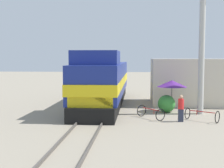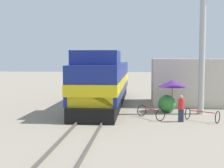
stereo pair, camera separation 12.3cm
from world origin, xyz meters
name	(u,v)px [view 2 (the right image)]	position (x,y,z in m)	size (l,w,h in m)	color
ground_plane	(100,111)	(0.00, 0.00, 0.00)	(120.00, 120.00, 0.00)	gray
rail_near	(90,110)	(-0.72, 0.00, 0.07)	(0.08, 36.24, 0.15)	#4C4742
rail_far	(110,110)	(0.72, 0.00, 0.07)	(0.08, 36.24, 0.15)	#4C4742
locomotive	(104,83)	(0.00, 2.82, 1.79)	(3.14, 15.72, 4.21)	black
utility_pole	(202,43)	(6.90, -0.51, 4.72)	(1.80, 0.39, 9.32)	#B2B2AD
vendor_umbrella	(172,84)	(5.06, 0.15, 1.97)	(2.05, 2.05, 2.21)	#4C4C4C
billboard_sign	(198,70)	(7.76, 5.50, 2.71)	(1.76, 0.12, 3.61)	#595959
shrub_cluster	(167,104)	(4.69, -0.09, 0.60)	(1.20, 1.20, 1.20)	#388C38
person_bystander	(181,108)	(5.24, -3.23, 0.85)	(0.34, 0.34, 1.58)	#2D3347
bicycle	(202,115)	(6.51, -2.98, 0.37)	(1.98, 1.67, 0.72)	black
bicycle_spare	(151,112)	(3.51, -2.43, 0.38)	(1.71, 1.88, 0.75)	black
building_block_distant	(204,81)	(8.02, 4.18, 1.84)	(8.34, 4.86, 3.67)	beige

